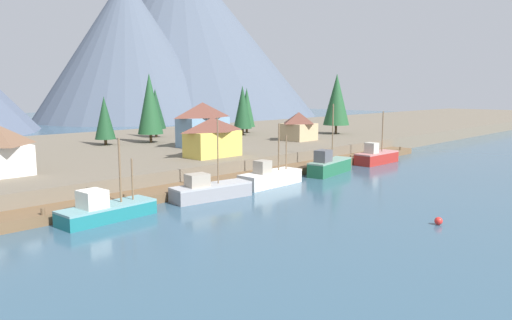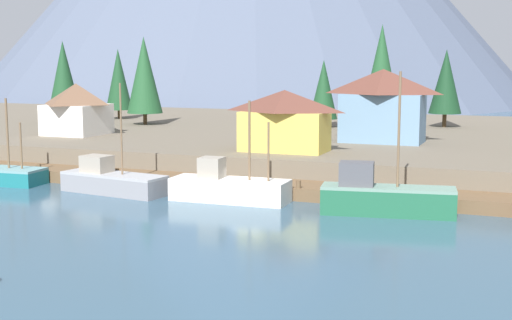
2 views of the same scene
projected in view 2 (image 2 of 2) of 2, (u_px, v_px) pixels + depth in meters
The scene contains 16 objects.
ground_plane at pixel (321, 168), 73.30m from camera, with size 400.00×400.00×1.00m, color #335166.
dock at pixel (258, 187), 56.57m from camera, with size 80.00×4.00×1.60m.
shoreline_bank at pixel (350, 140), 84.12m from camera, with size 400.00×56.00×2.50m, color #665B4C.
mountain_west_peak at pixel (127, 6), 214.71m from camera, with size 84.41×84.41×54.23m, color #4C566B.
fishing_boat_grey at pixel (112, 181), 56.71m from camera, with size 9.34×4.01×8.83m.
fishing_boat_white at pixel (228, 188), 53.42m from camera, with size 9.09×3.16×7.65m.
fishing_boat_green at pixel (384, 197), 48.69m from camera, with size 9.38×3.90×9.85m.
house_white at pixel (77, 108), 77.67m from camera, with size 6.04×6.30×5.63m.
house_yellow at pixel (284, 120), 63.11m from camera, with size 7.98×4.23×5.50m.
house_blue at pixel (383, 105), 70.03m from camera, with size 8.37×4.67×7.28m.
conifer_near_left at pixel (446, 82), 86.05m from camera, with size 3.96×3.96×9.48m.
conifer_mid_right at pixel (64, 75), 92.33m from camera, with size 4.01×4.01×10.70m.
conifer_back_left at pixel (119, 79), 99.08m from camera, with size 3.71×3.71×9.77m.
conifer_centre at pixel (324, 89), 86.20m from camera, with size 3.44×3.44×8.24m.
conifer_far_left at pixel (144, 75), 89.59m from camera, with size 4.51×4.51×11.15m.
conifer_far_right at pixel (381, 71), 81.05m from camera, with size 4.44×4.44×12.24m.
Camera 2 is at (20.30, -49.91, 10.50)m, focal length 49.55 mm.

